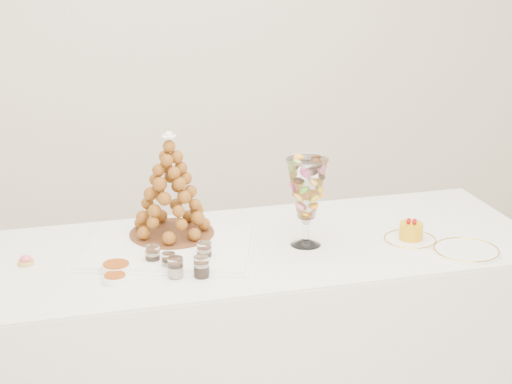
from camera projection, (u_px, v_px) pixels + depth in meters
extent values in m
cube|color=silver|center=(168.00, 14.00, 4.62)|extent=(4.50, 0.04, 2.80)
cube|color=white|center=(267.00, 339.00, 3.28)|extent=(2.05, 0.87, 0.76)
cube|color=white|center=(267.00, 245.00, 3.16)|extent=(2.04, 0.86, 0.01)
cube|color=white|center=(169.00, 247.00, 3.10)|extent=(0.69, 0.59, 0.02)
cylinder|color=white|center=(306.00, 242.00, 3.15)|extent=(0.12, 0.12, 0.02)
cylinder|color=white|center=(306.00, 230.00, 3.14)|extent=(0.02, 0.02, 0.08)
sphere|color=white|center=(306.00, 219.00, 3.12)|extent=(0.04, 0.04, 0.04)
cylinder|color=white|center=(410.00, 240.00, 3.18)|extent=(0.20, 0.20, 0.01)
cylinder|color=white|center=(466.00, 251.00, 3.08)|extent=(0.24, 0.24, 0.01)
cylinder|color=tan|center=(26.00, 262.00, 2.98)|extent=(0.06, 0.06, 0.02)
ellipsoid|color=#E55E6E|center=(26.00, 259.00, 2.97)|extent=(0.04, 0.04, 0.02)
cylinder|color=white|center=(153.00, 255.00, 2.97)|extent=(0.06, 0.06, 0.07)
cylinder|color=white|center=(169.00, 262.00, 2.92)|extent=(0.06, 0.06, 0.06)
cylinder|color=white|center=(204.00, 252.00, 3.00)|extent=(0.05, 0.05, 0.07)
cylinder|color=white|center=(176.00, 267.00, 2.87)|extent=(0.07, 0.07, 0.07)
cylinder|color=white|center=(201.00, 267.00, 2.87)|extent=(0.06, 0.06, 0.07)
cylinder|color=white|center=(116.00, 269.00, 2.91)|extent=(0.10, 0.10, 0.03)
cylinder|color=white|center=(115.00, 279.00, 2.83)|extent=(0.08, 0.08, 0.02)
cylinder|color=brown|center=(172.00, 233.00, 3.20)|extent=(0.32, 0.32, 0.01)
cone|color=brown|center=(170.00, 184.00, 3.14)|extent=(0.34, 0.34, 0.38)
sphere|color=white|center=(169.00, 137.00, 3.08)|extent=(0.04, 0.04, 0.04)
cylinder|color=#D49809|center=(411.00, 231.00, 3.18)|extent=(0.09, 0.09, 0.06)
sphere|color=#950508|center=(415.00, 220.00, 3.17)|extent=(0.02, 0.02, 0.02)
sphere|color=#950508|center=(409.00, 220.00, 3.18)|extent=(0.02, 0.02, 0.02)
sphere|color=#950508|center=(408.00, 222.00, 3.16)|extent=(0.02, 0.02, 0.02)
sphere|color=#950508|center=(414.00, 222.00, 3.15)|extent=(0.02, 0.02, 0.02)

